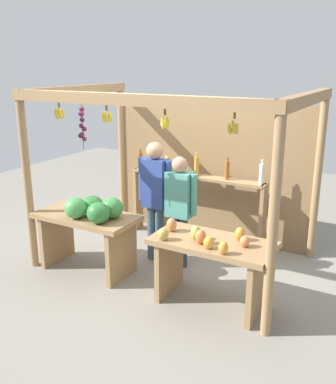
# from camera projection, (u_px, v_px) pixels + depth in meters

# --- Properties ---
(ground_plane) EXTENTS (12.00, 12.00, 0.00)m
(ground_plane) POSITION_uv_depth(u_px,v_px,m) (175.00, 260.00, 5.80)
(ground_plane) COLOR gray
(ground_plane) RESTS_ON ground
(market_stall) EXTENTS (3.20, 2.14, 2.25)m
(market_stall) POSITION_uv_depth(u_px,v_px,m) (192.00, 157.00, 5.81)
(market_stall) COLOR #99754C
(market_stall) RESTS_ON ground
(fruit_counter_left) EXTENTS (1.30, 0.68, 1.00)m
(fruit_counter_left) POSITION_uv_depth(u_px,v_px,m) (90.00, 221.00, 5.31)
(fruit_counter_left) COLOR #99754C
(fruit_counter_left) RESTS_ON ground
(fruit_counter_right) EXTENTS (1.30, 0.64, 0.90)m
(fruit_counter_right) POSITION_uv_depth(u_px,v_px,m) (211.00, 256.00, 4.60)
(fruit_counter_right) COLOR #99754C
(fruit_counter_right) RESTS_ON ground
(bottle_shelf_unit) EXTENTS (2.05, 0.22, 1.33)m
(bottle_shelf_unit) POSITION_uv_depth(u_px,v_px,m) (196.00, 190.00, 6.25)
(bottle_shelf_unit) COLOR #99754C
(bottle_shelf_unit) RESTS_ON ground
(vendor_man) EXTENTS (0.48, 0.22, 1.59)m
(vendor_man) POSITION_uv_depth(u_px,v_px,m) (155.00, 191.00, 5.57)
(vendor_man) COLOR #374F5E
(vendor_man) RESTS_ON ground
(vendor_woman) EXTENTS (0.48, 0.20, 1.45)m
(vendor_woman) POSITION_uv_depth(u_px,v_px,m) (179.00, 203.00, 5.42)
(vendor_woman) COLOR #303A48
(vendor_woman) RESTS_ON ground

